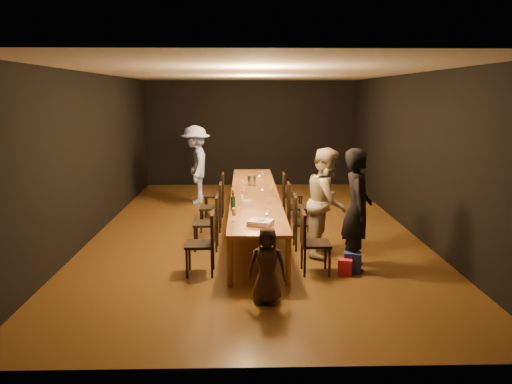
{
  "coord_description": "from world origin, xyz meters",
  "views": [
    {
      "loc": [
        -0.2,
        -9.42,
        2.61
      ],
      "look_at": [
        -0.0,
        -1.23,
        1.0
      ],
      "focal_mm": 35.0,
      "sensor_mm": 36.0,
      "label": 1
    }
  ],
  "objects_px": {
    "ice_bucket": "(252,180)",
    "champagne_bottle": "(233,200)",
    "table": "(255,195)",
    "chair_left_3": "(214,195)",
    "man_blue": "(196,165)",
    "chair_right_3": "(292,194)",
    "chair_right_0": "(316,243)",
    "chair_left_1": "(206,223)",
    "chair_right_2": "(298,207)",
    "woman_birthday": "(357,209)",
    "chair_right_1": "(306,222)",
    "plate_stack": "(246,203)",
    "chair_left_0": "(200,243)",
    "birthday_cake": "(261,223)",
    "chair_left_2": "(211,207)",
    "child": "(267,265)",
    "woman_tan": "(327,202)"
  },
  "relations": [
    {
      "from": "chair_right_3",
      "to": "ice_bucket",
      "type": "relative_size",
      "value": 4.68
    },
    {
      "from": "chair_right_2",
      "to": "ice_bucket",
      "type": "height_order",
      "value": "ice_bucket"
    },
    {
      "from": "chair_right_0",
      "to": "chair_left_1",
      "type": "height_order",
      "value": "same"
    },
    {
      "from": "chair_left_0",
      "to": "woman_birthday",
      "type": "xyz_separation_m",
      "value": [
        2.34,
        0.2,
        0.45
      ]
    },
    {
      "from": "chair_right_3",
      "to": "birthday_cake",
      "type": "distance_m",
      "value": 3.76
    },
    {
      "from": "plate_stack",
      "to": "ice_bucket",
      "type": "bearing_deg",
      "value": 86.42
    },
    {
      "from": "chair_right_1",
      "to": "ice_bucket",
      "type": "bearing_deg",
      "value": -156.21
    },
    {
      "from": "chair_left_1",
      "to": "ice_bucket",
      "type": "bearing_deg",
      "value": -21.97
    },
    {
      "from": "chair_right_2",
      "to": "ice_bucket",
      "type": "bearing_deg",
      "value": -132.51
    },
    {
      "from": "chair_left_0",
      "to": "chair_left_1",
      "type": "height_order",
      "value": "same"
    },
    {
      "from": "plate_stack",
      "to": "chair_right_2",
      "type": "bearing_deg",
      "value": 50.14
    },
    {
      "from": "woman_birthday",
      "to": "chair_left_3",
      "type": "bearing_deg",
      "value": 41.21
    },
    {
      "from": "ice_bucket",
      "to": "chair_right_3",
      "type": "bearing_deg",
      "value": 23.51
    },
    {
      "from": "table",
      "to": "chair_left_2",
      "type": "height_order",
      "value": "chair_left_2"
    },
    {
      "from": "plate_stack",
      "to": "woman_birthday",
      "type": "bearing_deg",
      "value": -30.63
    },
    {
      "from": "chair_left_3",
      "to": "champagne_bottle",
      "type": "relative_size",
      "value": 2.75
    },
    {
      "from": "chair_right_0",
      "to": "chair_right_3",
      "type": "bearing_deg",
      "value": 180.0
    },
    {
      "from": "chair_right_2",
      "to": "chair_left_0",
      "type": "relative_size",
      "value": 1.0
    },
    {
      "from": "champagne_bottle",
      "to": "child",
      "type": "bearing_deg",
      "value": -76.48
    },
    {
      "from": "child",
      "to": "chair_right_3",
      "type": "bearing_deg",
      "value": 86.26
    },
    {
      "from": "child",
      "to": "birthday_cake",
      "type": "xyz_separation_m",
      "value": [
        -0.05,
        0.99,
        0.3
      ]
    },
    {
      "from": "man_blue",
      "to": "table",
      "type": "bearing_deg",
      "value": 20.11
    },
    {
      "from": "ice_bucket",
      "to": "champagne_bottle",
      "type": "bearing_deg",
      "value": -98.49
    },
    {
      "from": "child",
      "to": "plate_stack",
      "type": "height_order",
      "value": "child"
    },
    {
      "from": "chair_left_2",
      "to": "chair_right_0",
      "type": "bearing_deg",
      "value": -144.69
    },
    {
      "from": "chair_right_3",
      "to": "birthday_cake",
      "type": "bearing_deg",
      "value": -12.57
    },
    {
      "from": "woman_birthday",
      "to": "table",
      "type": "bearing_deg",
      "value": 40.81
    },
    {
      "from": "chair_left_0",
      "to": "ice_bucket",
      "type": "distance_m",
      "value": 3.34
    },
    {
      "from": "table",
      "to": "chair_left_1",
      "type": "distance_m",
      "value": 1.49
    },
    {
      "from": "chair_right_1",
      "to": "chair_right_3",
      "type": "height_order",
      "value": "same"
    },
    {
      "from": "chair_right_2",
      "to": "chair_right_3",
      "type": "distance_m",
      "value": 1.2
    },
    {
      "from": "chair_right_1",
      "to": "chair_left_0",
      "type": "height_order",
      "value": "same"
    },
    {
      "from": "child",
      "to": "ice_bucket",
      "type": "relative_size",
      "value": 4.96
    },
    {
      "from": "table",
      "to": "chair_left_3",
      "type": "relative_size",
      "value": 6.45
    },
    {
      "from": "chair_right_2",
      "to": "plate_stack",
      "type": "bearing_deg",
      "value": -39.86
    },
    {
      "from": "woman_tan",
      "to": "child",
      "type": "distance_m",
      "value": 2.24
    },
    {
      "from": "chair_right_1",
      "to": "woman_tan",
      "type": "height_order",
      "value": "woman_tan"
    },
    {
      "from": "woman_birthday",
      "to": "man_blue",
      "type": "distance_m",
      "value": 5.49
    },
    {
      "from": "chair_right_2",
      "to": "man_blue",
      "type": "distance_m",
      "value": 3.37
    },
    {
      "from": "man_blue",
      "to": "chair_right_3",
      "type": "bearing_deg",
      "value": 51.13
    },
    {
      "from": "chair_left_3",
      "to": "ice_bucket",
      "type": "distance_m",
      "value": 0.98
    },
    {
      "from": "chair_left_3",
      "to": "plate_stack",
      "type": "bearing_deg",
      "value": -164.15
    },
    {
      "from": "chair_right_3",
      "to": "plate_stack",
      "type": "xyz_separation_m",
      "value": [
        -1.01,
        -2.42,
        0.34
      ]
    },
    {
      "from": "chair_left_3",
      "to": "child",
      "type": "height_order",
      "value": "child"
    },
    {
      "from": "chair_right_1",
      "to": "birthday_cake",
      "type": "xyz_separation_m",
      "value": [
        -0.82,
        -1.26,
        0.32
      ]
    },
    {
      "from": "table",
      "to": "ice_bucket",
      "type": "bearing_deg",
      "value": 92.65
    },
    {
      "from": "plate_stack",
      "to": "chair_right_1",
      "type": "bearing_deg",
      "value": 0.85
    },
    {
      "from": "chair_right_0",
      "to": "child",
      "type": "height_order",
      "value": "child"
    },
    {
      "from": "chair_right_2",
      "to": "woman_birthday",
      "type": "xyz_separation_m",
      "value": [
        0.64,
        -2.2,
        0.45
      ]
    },
    {
      "from": "chair_left_2",
      "to": "champagne_bottle",
      "type": "relative_size",
      "value": 2.75
    }
  ]
}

